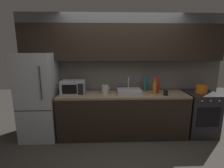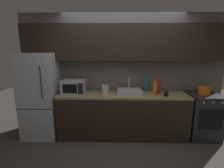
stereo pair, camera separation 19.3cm
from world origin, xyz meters
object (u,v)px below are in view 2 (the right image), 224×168
object	(u,v)px
microwave	(74,87)
kettle	(105,89)
refrigerator	(41,95)
cooking_pot	(204,90)
oven_range	(202,116)
mug_dark	(166,94)
wine_bottle_teal	(146,84)
wine_bottle_red	(159,86)
wine_bottle_amber	(155,88)

from	to	relation	value
microwave	kettle	bearing A→B (deg)	-1.00
refrigerator	cooking_pot	xyz separation A→B (m)	(3.27, 0.00, 0.12)
oven_range	mug_dark	xyz separation A→B (m)	(-0.81, -0.15, 0.50)
microwave	cooking_pot	xyz separation A→B (m)	(2.59, -0.02, -0.06)
microwave	wine_bottle_teal	size ratio (longest dim) A/B	1.22
refrigerator	cooking_pot	distance (m)	3.27
kettle	wine_bottle_red	size ratio (longest dim) A/B	0.56
refrigerator	cooking_pot	bearing A→B (deg)	0.00
oven_range	kettle	xyz separation A→B (m)	(-1.98, 0.01, 0.54)
refrigerator	oven_range	bearing A→B (deg)	-0.02
microwave	cooking_pot	size ratio (longest dim) A/B	2.03
mug_dark	wine_bottle_red	bearing A→B (deg)	118.67
oven_range	mug_dark	world-z (taller)	mug_dark
refrigerator	wine_bottle_amber	world-z (taller)	refrigerator
wine_bottle_amber	wine_bottle_red	bearing A→B (deg)	50.87
microwave	wine_bottle_teal	xyz separation A→B (m)	(1.47, 0.16, 0.02)
microwave	kettle	size ratio (longest dim) A/B	2.31
kettle	refrigerator	bearing A→B (deg)	-179.68
microwave	wine_bottle_red	xyz separation A→B (m)	(1.70, 0.02, 0.02)
wine_bottle_red	cooking_pot	distance (m)	0.90
refrigerator	microwave	bearing A→B (deg)	1.55
oven_range	wine_bottle_amber	size ratio (longest dim) A/B	2.82
refrigerator	mug_dark	bearing A→B (deg)	-3.45
oven_range	wine_bottle_amber	world-z (taller)	wine_bottle_amber
refrigerator	wine_bottle_red	bearing A→B (deg)	0.91
oven_range	kettle	size ratio (longest dim) A/B	4.51
refrigerator	wine_bottle_red	xyz separation A→B (m)	(2.38, 0.04, 0.20)
wine_bottle_teal	mug_dark	bearing A→B (deg)	-44.89
refrigerator	wine_bottle_teal	distance (m)	2.17
wine_bottle_teal	cooking_pot	size ratio (longest dim) A/B	1.66
wine_bottle_red	wine_bottle_teal	bearing A→B (deg)	148.22
refrigerator	microwave	world-z (taller)	refrigerator
wine_bottle_teal	mug_dark	distance (m)	0.48
oven_range	wine_bottle_teal	xyz separation A→B (m)	(-1.14, 0.18, 0.61)
wine_bottle_red	cooking_pot	bearing A→B (deg)	-2.41
cooking_pot	wine_bottle_amber	bearing A→B (deg)	-175.47
kettle	wine_bottle_red	distance (m)	1.07
wine_bottle_teal	wine_bottle_amber	xyz separation A→B (m)	(0.13, -0.26, -0.03)
oven_range	wine_bottle_red	distance (m)	1.09
wine_bottle_amber	cooking_pot	distance (m)	0.99
cooking_pot	mug_dark	bearing A→B (deg)	-169.31
microwave	mug_dark	xyz separation A→B (m)	(1.80, -0.17, -0.09)
oven_range	kettle	world-z (taller)	kettle
kettle	wine_bottle_amber	world-z (taller)	wine_bottle_amber
microwave	wine_bottle_teal	distance (m)	1.48
oven_range	wine_bottle_amber	bearing A→B (deg)	-175.64
oven_range	mug_dark	distance (m)	0.96
wine_bottle_amber	microwave	bearing A→B (deg)	176.55
microwave	mug_dark	bearing A→B (deg)	-5.33
oven_range	cooking_pot	size ratio (longest dim) A/B	3.97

